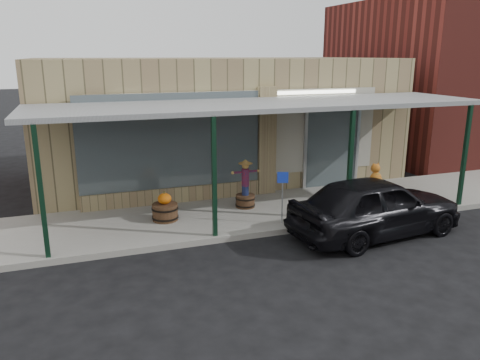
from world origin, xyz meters
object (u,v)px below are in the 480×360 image
object	(u,v)px
barrel_pumpkin	(165,210)
barrel_scarecrow	(245,191)
handicap_sign	(282,191)
parked_sedan	(376,206)

from	to	relation	value
barrel_pumpkin	barrel_scarecrow	bearing A→B (deg)	8.21
barrel_pumpkin	handicap_sign	world-z (taller)	handicap_sign
barrel_pumpkin	parked_sedan	distance (m)	5.31
barrel_scarecrow	barrel_pumpkin	distance (m)	2.37
barrel_pumpkin	parked_sedan	size ratio (longest dim) A/B	0.17
barrel_scarecrow	parked_sedan	distance (m)	3.62
barrel_pumpkin	parked_sedan	bearing A→B (deg)	-26.55
barrel_scarecrow	handicap_sign	size ratio (longest dim) A/B	1.02
parked_sedan	handicap_sign	bearing A→B (deg)	52.71
barrel_pumpkin	handicap_sign	distance (m)	3.08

